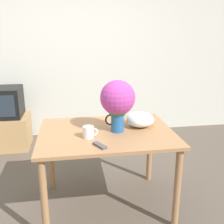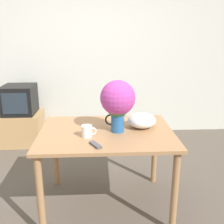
{
  "view_description": "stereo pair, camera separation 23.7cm",
  "coord_description": "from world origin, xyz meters",
  "px_view_note": "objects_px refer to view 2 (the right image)",
  "views": [
    {
      "loc": [
        -0.07,
        -2.29,
        1.68
      ],
      "look_at": [
        0.29,
        -0.05,
        0.98
      ],
      "focal_mm": 42.0,
      "sensor_mm": 36.0,
      "label": 1
    },
    {
      "loc": [
        0.17,
        -2.32,
        1.68
      ],
      "look_at": [
        0.29,
        -0.05,
        0.98
      ],
      "focal_mm": 42.0,
      "sensor_mm": 36.0,
      "label": 2
    }
  ],
  "objects_px": {
    "white_bowl": "(142,120)",
    "tv_set": "(19,100)",
    "flower_vase": "(118,101)",
    "coffee_mug": "(87,131)"
  },
  "relations": [
    {
      "from": "flower_vase",
      "to": "white_bowl",
      "type": "xyz_separation_m",
      "value": [
        0.24,
        0.1,
        -0.22
      ]
    },
    {
      "from": "flower_vase",
      "to": "tv_set",
      "type": "height_order",
      "value": "flower_vase"
    },
    {
      "from": "white_bowl",
      "to": "tv_set",
      "type": "relative_size",
      "value": 0.56
    },
    {
      "from": "white_bowl",
      "to": "tv_set",
      "type": "distance_m",
      "value": 2.24
    },
    {
      "from": "flower_vase",
      "to": "white_bowl",
      "type": "bearing_deg",
      "value": 22.0
    },
    {
      "from": "coffee_mug",
      "to": "white_bowl",
      "type": "xyz_separation_m",
      "value": [
        0.52,
        0.22,
        0.02
      ]
    },
    {
      "from": "flower_vase",
      "to": "white_bowl",
      "type": "height_order",
      "value": "flower_vase"
    },
    {
      "from": "coffee_mug",
      "to": "flower_vase",
      "type": "bearing_deg",
      "value": 23.48
    },
    {
      "from": "coffee_mug",
      "to": "tv_set",
      "type": "bearing_deg",
      "value": 121.77
    },
    {
      "from": "white_bowl",
      "to": "tv_set",
      "type": "height_order",
      "value": "white_bowl"
    }
  ]
}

